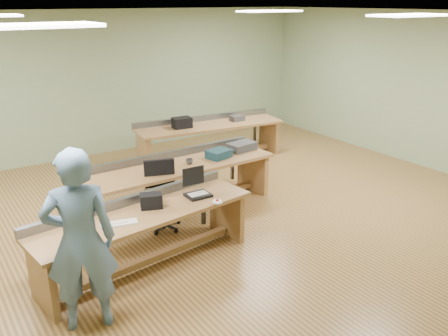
{
  "coord_description": "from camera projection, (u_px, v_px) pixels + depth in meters",
  "views": [
    {
      "loc": [
        -3.38,
        -5.69,
        3.17
      ],
      "look_at": [
        0.06,
        -0.6,
        0.98
      ],
      "focal_mm": 38.0,
      "sensor_mm": 36.0,
      "label": 1
    }
  ],
  "objects": [
    {
      "name": "parts_bin_teal",
      "position": [
        219.0,
        154.0,
        7.67
      ],
      "size": [
        0.43,
        0.36,
        0.13
      ],
      "primitive_type": "cube",
      "rotation": [
        0.0,
        0.0,
        0.23
      ],
      "color": "#12303A",
      "rests_on": "workbench_mid"
    },
    {
      "name": "drinks_can",
      "position": [
        165.0,
        165.0,
        7.17
      ],
      "size": [
        0.06,
        0.06,
        0.12
      ],
      "primitive_type": "cylinder",
      "rotation": [
        0.0,
        0.0,
        0.01
      ],
      "color": "#BCBCC0",
      "rests_on": "workbench_mid"
    },
    {
      "name": "floor",
      "position": [
        199.0,
        218.0,
        7.29
      ],
      "size": [
        10.0,
        10.0,
        0.0
      ],
      "primitive_type": "plane",
      "color": "olive",
      "rests_on": "ground"
    },
    {
      "name": "workbench_front",
      "position": [
        145.0,
        226.0,
        5.8
      ],
      "size": [
        2.89,
        1.09,
        0.86
      ],
      "rotation": [
        0.0,
        0.0,
        0.12
      ],
      "color": "#996C40",
      "rests_on": "floor"
    },
    {
      "name": "workbench_mid",
      "position": [
        175.0,
        176.0,
        7.42
      ],
      "size": [
        3.28,
        0.94,
        0.86
      ],
      "rotation": [
        0.0,
        0.0,
        0.02
      ],
      "color": "#996C40",
      "rests_on": "floor"
    },
    {
      "name": "camera_bag",
      "position": [
        151.0,
        201.0,
        5.81
      ],
      "size": [
        0.31,
        0.25,
        0.18
      ],
      "primitive_type": "cube",
      "rotation": [
        0.0,
        0.0,
        -0.37
      ],
      "color": "black",
      "rests_on": "workbench_front"
    },
    {
      "name": "tray_back",
      "position": [
        237.0,
        118.0,
        10.02
      ],
      "size": [
        0.29,
        0.22,
        0.11
      ],
      "primitive_type": "cube",
      "rotation": [
        0.0,
        0.0,
        -0.05
      ],
      "color": "#313234",
      "rests_on": "workbench_back"
    },
    {
      "name": "ceiling",
      "position": [
        195.0,
        13.0,
        6.29
      ],
      "size": [
        10.0,
        10.0,
        0.0
      ],
      "primitive_type": "plane",
      "color": "silver",
      "rests_on": "wall_back"
    },
    {
      "name": "mug",
      "position": [
        189.0,
        161.0,
        7.37
      ],
      "size": [
        0.12,
        0.12,
        0.09
      ],
      "primitive_type": "imported",
      "rotation": [
        0.0,
        0.0,
        -0.14
      ],
      "color": "#313234",
      "rests_on": "workbench_mid"
    },
    {
      "name": "person",
      "position": [
        80.0,
        241.0,
        4.6
      ],
      "size": [
        0.8,
        0.65,
        1.92
      ],
      "primitive_type": "imported",
      "rotation": [
        0.0,
        0.0,
        2.84
      ],
      "color": "slate",
      "rests_on": "floor"
    },
    {
      "name": "fluor_panels",
      "position": [
        195.0,
        16.0,
        6.3
      ],
      "size": [
        6.2,
        3.5,
        0.03
      ],
      "color": "white",
      "rests_on": "ceiling"
    },
    {
      "name": "laptop_screen",
      "position": [
        193.0,
        176.0,
        6.19
      ],
      "size": [
        0.31,
        0.03,
        0.25
      ],
      "primitive_type": "cube",
      "rotation": [
        0.0,
        0.0,
        -0.04
      ],
      "color": "black",
      "rests_on": "laptop_base"
    },
    {
      "name": "parts_bin_grey",
      "position": [
        242.0,
        146.0,
        8.06
      ],
      "size": [
        0.51,
        0.36,
        0.13
      ],
      "primitive_type": "cube",
      "rotation": [
        0.0,
        0.0,
        0.12
      ],
      "color": "#313234",
      "rests_on": "workbench_mid"
    },
    {
      "name": "task_chair",
      "position": [
        162.0,
        204.0,
        6.9
      ],
      "size": [
        0.67,
        0.67,
        0.98
      ],
      "rotation": [
        0.0,
        0.0,
        -0.32
      ],
      "color": "black",
      "rests_on": "floor"
    },
    {
      "name": "trackball_mouse",
      "position": [
        217.0,
        202.0,
        5.93
      ],
      "size": [
        0.16,
        0.17,
        0.06
      ],
      "primitive_type": "ellipsoid",
      "rotation": [
        0.0,
        0.0,
        0.25
      ],
      "color": "white",
      "rests_on": "workbench_front"
    },
    {
      "name": "wall_back",
      "position": [
        99.0,
        84.0,
        9.91
      ],
      "size": [
        10.0,
        0.04,
        3.0
      ],
      "primitive_type": "cube",
      "color": "gray",
      "rests_on": "floor"
    },
    {
      "name": "keyboard",
      "position": [
        119.0,
        224.0,
        5.4
      ],
      "size": [
        0.44,
        0.24,
        0.02
      ],
      "primitive_type": "cube",
      "rotation": [
        0.0,
        0.0,
        -0.26
      ],
      "color": "silver",
      "rests_on": "workbench_front"
    },
    {
      "name": "workbench_back",
      "position": [
        209.0,
        133.0,
        9.83
      ],
      "size": [
        3.15,
        1.2,
        0.86
      ],
      "rotation": [
        0.0,
        0.0,
        -0.13
      ],
      "color": "#996C40",
      "rests_on": "floor"
    },
    {
      "name": "wall_right",
      "position": [
        413.0,
        89.0,
        9.42
      ],
      "size": [
        0.04,
        8.0,
        3.0
      ],
      "primitive_type": "cube",
      "color": "gray",
      "rests_on": "floor"
    },
    {
      "name": "laptop_base",
      "position": [
        198.0,
        195.0,
        6.17
      ],
      "size": [
        0.32,
        0.27,
        0.03
      ],
      "primitive_type": "cube",
      "rotation": [
        0.0,
        0.0,
        -0.04
      ],
      "color": "black",
      "rests_on": "workbench_front"
    },
    {
      "name": "storage_box_back",
      "position": [
        182.0,
        123.0,
        9.45
      ],
      "size": [
        0.39,
        0.3,
        0.21
      ],
      "primitive_type": "cube",
      "rotation": [
        0.0,
        0.0,
        -0.12
      ],
      "color": "black",
      "rests_on": "workbench_back"
    }
  ]
}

